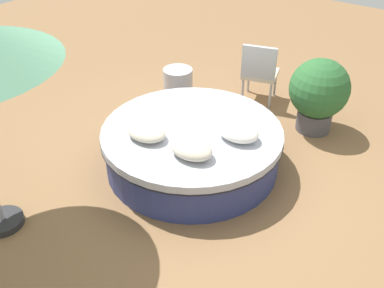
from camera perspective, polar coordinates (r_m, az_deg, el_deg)
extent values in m
plane|color=olive|center=(5.74, 0.00, -2.72)|extent=(16.00, 16.00, 0.00)
cylinder|color=navy|center=(5.61, 0.00, -0.90)|extent=(2.17, 2.17, 0.45)
cylinder|color=black|center=(5.48, 0.00, 1.01)|extent=(2.24, 2.24, 0.02)
cylinder|color=#B2B7C6|center=(5.46, 0.00, 1.46)|extent=(2.23, 2.23, 0.10)
ellipsoid|color=beige|center=(5.25, -5.88, 1.54)|extent=(0.50, 0.37, 0.16)
ellipsoid|color=beige|center=(4.92, -0.07, -0.65)|extent=(0.51, 0.37, 0.18)
ellipsoid|color=white|center=(5.23, 5.96, 1.58)|extent=(0.50, 0.38, 0.19)
cylinder|color=#B7B7BC|center=(7.45, 7.27, 8.17)|extent=(0.04, 0.04, 0.42)
cylinder|color=#B7B7BC|center=(7.38, 10.62, 7.61)|extent=(0.04, 0.04, 0.42)
cylinder|color=#B7B7BC|center=(7.08, 6.50, 6.77)|extent=(0.04, 0.04, 0.42)
cylinder|color=#B7B7BC|center=(7.01, 10.01, 6.17)|extent=(0.04, 0.04, 0.42)
cube|color=beige|center=(7.12, 8.77, 8.92)|extent=(0.64, 0.63, 0.06)
cube|color=#B7B7BC|center=(6.81, 8.59, 10.31)|extent=(0.52, 0.21, 0.50)
cylinder|color=#262628|center=(5.32, -23.07, -9.12)|extent=(0.44, 0.44, 0.08)
cylinder|color=#4C4C51|center=(6.62, 15.36, 3.00)|extent=(0.49, 0.49, 0.30)
sphere|color=#2D6633|center=(6.38, 16.04, 6.87)|extent=(0.83, 0.83, 0.83)
cylinder|color=#B7B7BC|center=(7.18, -1.81, 7.75)|extent=(0.47, 0.47, 0.50)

